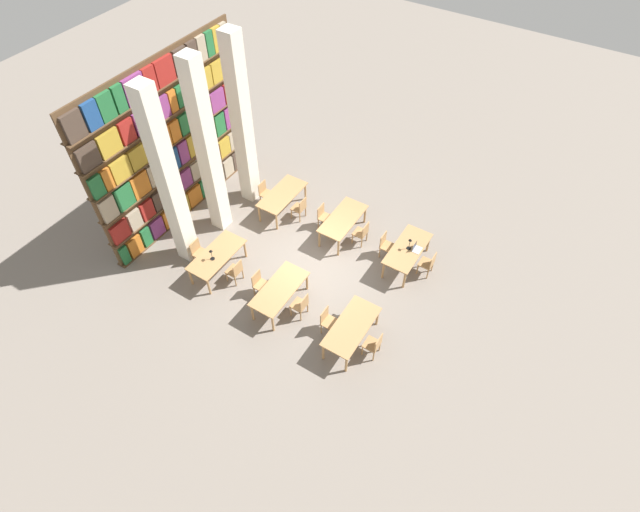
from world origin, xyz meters
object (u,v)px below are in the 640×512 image
(chair_4, at_px, (301,305))
(reading_table_3, at_px, (343,220))
(chair_2, at_px, (428,263))
(chair_6, at_px, (362,233))
(reading_table_1, at_px, (408,250))
(chair_3, at_px, (386,245))
(reading_table_0, at_px, (351,328))
(chair_8, at_px, (235,271))
(chair_5, at_px, (260,284))
(chair_7, at_px, (324,216))
(pillar_center, at_px, (207,151))
(desk_lamp_1, at_px, (211,253))
(chair_0, at_px, (374,345))
(reading_table_5, at_px, (282,196))
(pillar_left, at_px, (168,182))
(pillar_right, at_px, (242,124))
(desk_lamp_0, at_px, (410,242))
(reading_table_4, at_px, (217,256))
(chair_1, at_px, (328,321))
(laptop, at_px, (416,249))
(chair_9, at_px, (199,252))
(chair_10, at_px, (300,208))
(reading_table_2, at_px, (280,290))
(chair_11, at_px, (265,193))

(chair_4, xyz_separation_m, reading_table_3, (3.43, 0.62, 0.19))
(chair_2, xyz_separation_m, chair_6, (0.06, 2.34, 0.00))
(reading_table_1, height_order, chair_3, chair_3)
(reading_table_0, xyz_separation_m, chair_8, (0.02, 4.02, -0.19))
(chair_5, height_order, chair_7, same)
(pillar_center, relative_size, desk_lamp_1, 15.03)
(chair_0, height_order, reading_table_5, chair_0)
(pillar_left, relative_size, chair_6, 6.90)
(pillar_right, distance_m, reading_table_5, 2.72)
(reading_table_1, bearing_deg, desk_lamp_0, -86.34)
(chair_0, bearing_deg, reading_table_5, 57.47)
(chair_5, bearing_deg, chair_4, 90.00)
(pillar_center, distance_m, desk_lamp_0, 6.62)
(chair_5, bearing_deg, desk_lamp_0, 136.45)
(reading_table_4, bearing_deg, pillar_center, 37.45)
(reading_table_0, xyz_separation_m, reading_table_1, (3.37, -0.07, 0.00))
(chair_2, bearing_deg, chair_6, 88.43)
(chair_8, bearing_deg, chair_6, -35.86)
(pillar_left, height_order, reading_table_5, pillar_left)
(pillar_left, xyz_separation_m, chair_1, (-0.11, -5.29, -2.53))
(reading_table_1, distance_m, laptop, 0.28)
(chair_6, height_order, reading_table_5, chair_6)
(chair_2, bearing_deg, chair_1, 156.13)
(chair_9, xyz_separation_m, desk_lamp_1, (-0.16, -0.74, 0.54))
(reading_table_0, bearing_deg, reading_table_1, -1.13)
(chair_1, relative_size, reading_table_5, 0.45)
(chair_1, bearing_deg, chair_9, -90.71)
(chair_7, bearing_deg, laptop, 90.27)
(reading_table_0, xyz_separation_m, chair_5, (0.02, 3.10, -0.19))
(desk_lamp_1, relative_size, chair_10, 0.46)
(desk_lamp_0, distance_m, laptop, 0.33)
(chair_6, bearing_deg, pillar_center, 111.05)
(pillar_left, distance_m, reading_table_3, 5.55)
(chair_5, height_order, desk_lamp_1, desk_lamp_1)
(chair_7, bearing_deg, chair_8, -16.71)
(chair_4, bearing_deg, chair_9, 89.90)
(chair_2, height_order, reading_table_4, chair_2)
(reading_table_2, bearing_deg, chair_6, -13.49)
(chair_2, bearing_deg, desk_lamp_1, 122.49)
(pillar_left, relative_size, reading_table_5, 3.14)
(chair_0, relative_size, chair_10, 1.00)
(chair_4, distance_m, chair_10, 4.02)
(pillar_left, bearing_deg, reading_table_0, -90.72)
(reading_table_1, bearing_deg, chair_1, 166.98)
(reading_table_0, height_order, reading_table_2, same)
(pillar_center, height_order, chair_6, pillar_center)
(chair_9, bearing_deg, chair_11, 177.80)
(chair_5, bearing_deg, reading_table_0, 89.69)
(reading_table_0, bearing_deg, desk_lamp_1, 91.63)
(reading_table_2, relative_size, chair_11, 2.20)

